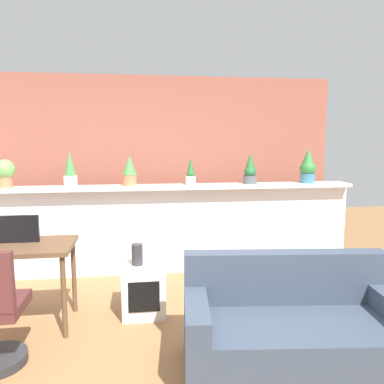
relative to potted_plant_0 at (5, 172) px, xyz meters
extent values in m
plane|color=brown|center=(1.82, -1.98, -1.29)|extent=(12.00, 12.00, 0.00)
cube|color=silver|center=(1.82, 0.02, -0.76)|extent=(4.75, 0.16, 1.06)
cube|color=silver|center=(1.82, -0.02, -0.21)|extent=(4.75, 0.34, 0.04)
cube|color=brown|center=(1.82, 0.62, -0.04)|extent=(4.75, 0.10, 2.50)
cylinder|color=#C66B42|center=(0.00, 0.00, -0.12)|extent=(0.15, 0.15, 0.13)
sphere|color=#669E4C|center=(0.00, 0.00, 0.03)|extent=(0.23, 0.23, 0.23)
cylinder|color=silver|center=(0.73, 0.01, -0.12)|extent=(0.16, 0.16, 0.13)
cone|color=#3D843D|center=(0.73, 0.01, 0.09)|extent=(0.13, 0.13, 0.29)
cylinder|color=#C66B42|center=(1.42, 0.00, -0.12)|extent=(0.16, 0.16, 0.13)
cone|color=#3D843D|center=(1.42, 0.00, 0.06)|extent=(0.17, 0.17, 0.23)
cylinder|color=silver|center=(2.16, -0.03, -0.13)|extent=(0.12, 0.12, 0.11)
sphere|color=#235B2D|center=(2.16, -0.03, -0.05)|extent=(0.10, 0.10, 0.10)
cone|color=#235B2D|center=(2.16, -0.03, 0.06)|extent=(0.08, 0.08, 0.18)
cylinder|color=#4C4C51|center=(2.92, 0.00, -0.13)|extent=(0.17, 0.17, 0.10)
sphere|color=#235B2D|center=(2.92, 0.00, -0.04)|extent=(0.15, 0.15, 0.15)
cone|color=#235B2D|center=(2.92, 0.00, 0.10)|extent=(0.13, 0.13, 0.21)
cylinder|color=#386B84|center=(3.68, -0.01, -0.12)|extent=(0.19, 0.19, 0.12)
sphere|color=#2D7033|center=(3.68, -0.01, 0.00)|extent=(0.20, 0.20, 0.20)
cone|color=#2D7033|center=(3.68, -0.01, 0.15)|extent=(0.17, 0.17, 0.22)
cylinder|color=brown|center=(0.90, -1.49, -0.93)|extent=(0.04, 0.04, 0.71)
cylinder|color=brown|center=(0.90, -0.99, -0.93)|extent=(0.04, 0.04, 0.71)
cube|color=brown|center=(0.40, -1.24, -0.56)|extent=(1.10, 0.60, 0.04)
cube|color=black|center=(0.43, -1.16, -0.41)|extent=(0.43, 0.04, 0.24)
cube|color=silver|center=(1.56, -1.13, -1.04)|extent=(0.40, 0.40, 0.50)
cube|color=black|center=(1.56, -1.32, -1.04)|extent=(0.28, 0.04, 0.28)
cylinder|color=#2D2D33|center=(1.50, -1.18, -0.69)|extent=(0.10, 0.10, 0.20)
cube|color=#333D4C|center=(2.60, -2.23, -1.09)|extent=(1.63, 0.92, 0.40)
cube|color=#333D4C|center=(2.64, -1.93, -0.69)|extent=(1.57, 0.33, 0.40)
cube|color=#333D4C|center=(1.91, -2.15, -0.81)|extent=(0.24, 0.77, 0.16)
camera|label=1|loc=(1.53, -4.63, 0.37)|focal=35.64mm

